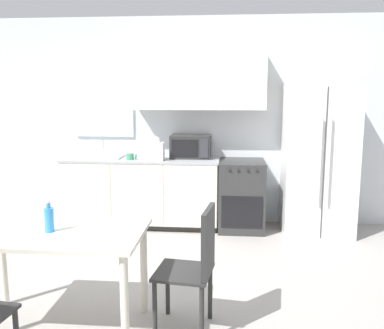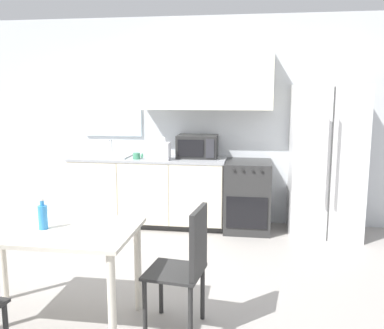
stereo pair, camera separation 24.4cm
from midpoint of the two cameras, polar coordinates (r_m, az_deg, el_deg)
The scene contains 12 objects.
ground_plane at distance 3.97m, azimuth -4.38°, elevation -16.33°, with size 12.00×12.00×0.00m, color gray.
wall_back at distance 5.70m, azimuth 0.68°, elevation 6.65°, with size 12.00×0.38×2.70m.
kitchen_counter at distance 5.64m, azimuth -4.53°, elevation -3.54°, with size 2.01×0.62×0.90m.
oven_range at distance 5.48m, azimuth 8.69°, elevation -4.16°, with size 0.57×0.66×0.88m.
refrigerator at distance 5.44m, azimuth 18.63°, elevation 0.43°, with size 0.83×0.75×1.83m.
kitchen_sink at distance 5.71m, azimuth -10.03°, elevation 1.20°, with size 0.61×0.43×0.21m.
microwave at distance 5.51m, azimuth 2.00°, elevation 2.42°, with size 0.51×0.37×0.29m.
coffee_mug at distance 5.43m, azimuth -6.05°, elevation 1.13°, with size 0.13×0.09×0.08m.
grocery_bag_0 at distance 5.32m, azimuth -2.67°, elevation 1.98°, with size 0.19×0.16×0.30m.
dining_table at distance 3.32m, azimuth -16.58°, elevation -9.89°, with size 1.29×0.75×0.76m.
dining_chair_side at distance 3.17m, azimuth 1.62°, elevation -12.70°, with size 0.45×0.45×0.93m.
drink_bottle at distance 3.25m, azimuth -17.25°, elevation -6.64°, with size 0.07×0.07×0.23m.
Camera 2 is at (0.94, -3.46, 1.74)m, focal length 40.00 mm.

